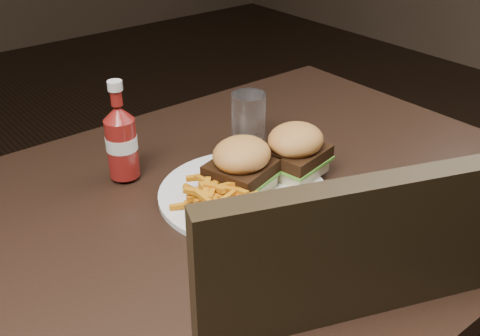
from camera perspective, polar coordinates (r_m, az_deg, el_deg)
dining_table at (r=0.93m, az=-1.96°, el=-5.00°), size 1.20×0.80×0.04m
plate at (r=0.94m, az=0.38°, el=-2.62°), size 0.29×0.29×0.01m
sandwich_half_a at (r=0.94m, az=0.17°, el=-1.50°), size 0.11×0.11×0.02m
sandwich_half_b at (r=0.99m, az=5.53°, el=0.11°), size 0.11×0.10×0.02m
fries_pile at (r=0.89m, az=-2.64°, el=-2.70°), size 0.11×0.11×0.04m
ketchup_bottle at (r=0.99m, az=-11.88°, el=2.01°), size 0.06×0.06×0.11m
tumbler at (r=1.08m, az=0.87°, el=4.97°), size 0.09×0.09×0.10m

